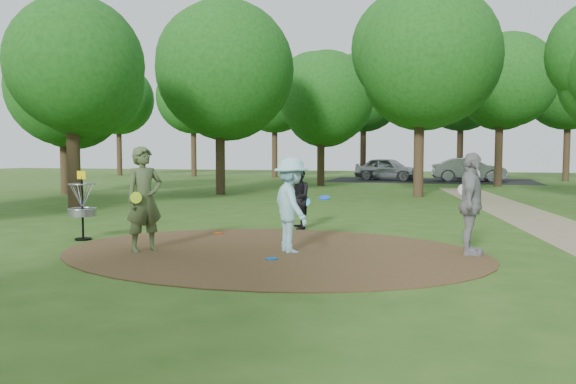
# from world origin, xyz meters

# --- Properties ---
(ground) EXTENTS (100.00, 100.00, 0.00)m
(ground) POSITION_xyz_m (0.00, 0.00, 0.00)
(ground) COLOR #2D5119
(ground) RESTS_ON ground
(dirt_clearing) EXTENTS (8.40, 8.40, 0.02)m
(dirt_clearing) POSITION_xyz_m (0.00, 0.00, 0.01)
(dirt_clearing) COLOR #47301C
(dirt_clearing) RESTS_ON ground
(parking_lot) EXTENTS (14.00, 8.00, 0.01)m
(parking_lot) POSITION_xyz_m (2.00, 30.00, 0.00)
(parking_lot) COLOR black
(parking_lot) RESTS_ON ground
(player_observer_with_disc) EXTENTS (0.82, 0.90, 2.06)m
(player_observer_with_disc) POSITION_xyz_m (-2.37, -0.67, 1.03)
(player_observer_with_disc) COLOR #475732
(player_observer_with_disc) RESTS_ON ground
(player_throwing_with_disc) EXTENTS (1.41, 1.37, 1.86)m
(player_throwing_with_disc) POSITION_xyz_m (0.39, 0.07, 0.93)
(player_throwing_with_disc) COLOR #9AD9E6
(player_throwing_with_disc) RESTS_ON ground
(player_walking_with_disc) EXTENTS (0.82, 0.93, 1.60)m
(player_walking_with_disc) POSITION_xyz_m (-0.36, 3.31, 0.80)
(player_walking_with_disc) COLOR black
(player_walking_with_disc) RESTS_ON ground
(player_waiting_with_disc) EXTENTS (0.57, 1.18, 1.95)m
(player_waiting_with_disc) POSITION_xyz_m (3.73, 0.74, 0.97)
(player_waiting_with_disc) COLOR gray
(player_waiting_with_disc) RESTS_ON ground
(disc_ground_blue) EXTENTS (0.22, 0.22, 0.02)m
(disc_ground_blue) POSITION_xyz_m (0.27, -0.79, 0.03)
(disc_ground_blue) COLOR blue
(disc_ground_blue) RESTS_ON dirt_clearing
(disc_ground_red) EXTENTS (0.22, 0.22, 0.02)m
(disc_ground_red) POSITION_xyz_m (-1.94, 1.93, 0.03)
(disc_ground_red) COLOR #CC4214
(disc_ground_red) RESTS_ON dirt_clearing
(car_left) EXTENTS (5.08, 3.27, 1.61)m
(car_left) POSITION_xyz_m (-0.86, 29.81, 0.80)
(car_left) COLOR #989B9F
(car_left) RESTS_ON ground
(car_right) EXTENTS (5.01, 2.26, 1.60)m
(car_right) POSITION_xyz_m (4.56, 29.62, 0.80)
(car_right) COLOR #929499
(car_right) RESTS_ON ground
(disc_golf_basket) EXTENTS (0.63, 0.63, 1.54)m
(disc_golf_basket) POSITION_xyz_m (-4.50, 0.30, 0.87)
(disc_golf_basket) COLOR black
(disc_golf_basket) RESTS_ON ground
(tree_ring) EXTENTS (37.48, 45.46, 9.10)m
(tree_ring) POSITION_xyz_m (1.42, 7.69, 5.24)
(tree_ring) COLOR #332316
(tree_ring) RESTS_ON ground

